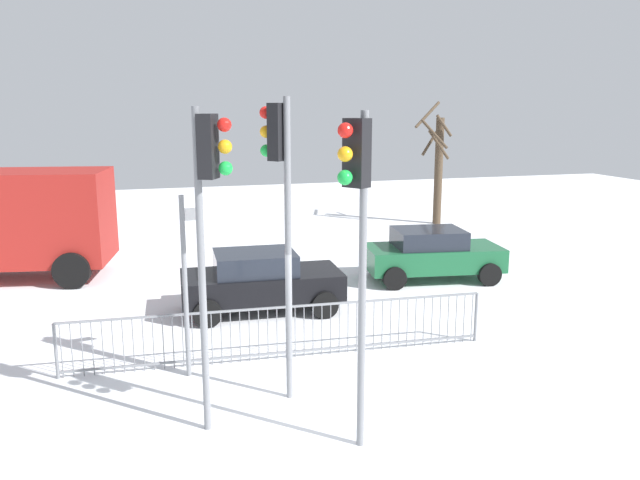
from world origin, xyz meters
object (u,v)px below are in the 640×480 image
traffic_light_foreground_left (208,200)px  direction_sign_post (188,277)px  traffic_light_mid_left (281,183)px  bare_tree_left (438,165)px  car_black_trailing (260,280)px  car_green_near (432,253)px  traffic_light_mid_right (357,209)px

traffic_light_foreground_left → direction_sign_post: size_ratio=1.45×
traffic_light_mid_left → direction_sign_post: size_ratio=1.49×
traffic_light_mid_left → direction_sign_post: bearing=97.7°
bare_tree_left → direction_sign_post: bearing=-131.5°
car_black_trailing → traffic_light_mid_left: bearing=-93.2°
car_green_near → bare_tree_left: (4.16, 8.04, 1.72)m
direction_sign_post → car_green_near: direction_sign_post is taller
direction_sign_post → car_green_near: 8.69m
car_green_near → bare_tree_left: bare_tree_left is taller
direction_sign_post → car_black_trailing: direction_sign_post is taller
car_black_trailing → bare_tree_left: bearing=48.4°
traffic_light_mid_left → car_black_trailing: size_ratio=1.29×
car_green_near → direction_sign_post: bearing=-138.5°
traffic_light_mid_right → bare_tree_left: size_ratio=0.95×
traffic_light_foreground_left → direction_sign_post: traffic_light_foreground_left is taller
traffic_light_mid_right → traffic_light_mid_left: (-0.59, 1.99, 0.14)m
car_green_near → bare_tree_left: 9.22m
car_black_trailing → car_green_near: bearing=18.5°
direction_sign_post → car_black_trailing: bearing=50.3°
traffic_light_mid_left → car_green_near: (5.75, 6.04, -2.89)m
traffic_light_mid_right → car_black_trailing: traffic_light_mid_right is taller
direction_sign_post → car_black_trailing: (1.93, 3.32, -1.10)m
direction_sign_post → bare_tree_left: bearing=39.0°
traffic_light_mid_right → car_green_near: (5.16, 8.03, -2.75)m
car_green_near → bare_tree_left: size_ratio=0.79×
bare_tree_left → traffic_light_foreground_left: bearing=-126.7°
car_green_near → car_black_trailing: 5.44m
traffic_light_mid_left → bare_tree_left: bare_tree_left is taller
traffic_light_foreground_left → car_black_trailing: size_ratio=1.25×
traffic_light_mid_right → direction_sign_post: 4.18m
traffic_light_mid_right → car_green_near: bearing=-66.4°
traffic_light_mid_right → direction_sign_post: traffic_light_mid_right is taller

